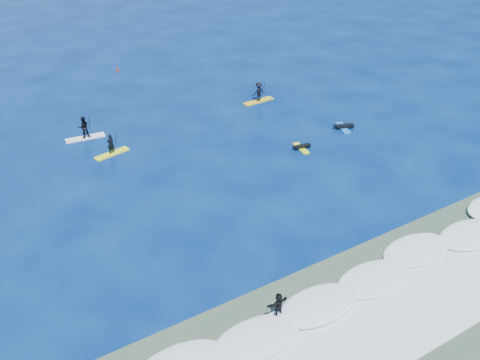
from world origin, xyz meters
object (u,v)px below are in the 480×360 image
prone_paddler_near (301,147)px  prone_paddler_far (343,127)px  sup_paddler_center (84,129)px  marker_buoy (117,69)px  wave_surfer (278,306)px  sup_paddler_right (259,93)px  sup_paddler_left (111,147)px

prone_paddler_near → prone_paddler_far: prone_paddler_far is taller
sup_paddler_center → marker_buoy: (8.23, 14.24, -0.60)m
wave_surfer → marker_buoy: size_ratio=3.57×
sup_paddler_right → wave_surfer: sup_paddler_right is taller
prone_paddler_near → prone_paddler_far: size_ratio=0.87×
prone_paddler_near → marker_buoy: marker_buoy is taller
sup_paddler_right → marker_buoy: sup_paddler_right is taller
sup_paddler_left → sup_paddler_right: sup_paddler_right is taller
sup_paddler_left → sup_paddler_right: (15.89, 2.82, 0.25)m
sup_paddler_center → prone_paddler_near: bearing=-31.2°
wave_surfer → sup_paddler_center: bearing=92.2°
prone_paddler_far → sup_paddler_center: bearing=84.1°
prone_paddler_near → prone_paddler_far: (5.45, 1.09, 0.02)m
sup_paddler_center → sup_paddler_right: sup_paddler_center is taller
sup_paddler_center → wave_surfer: (1.96, -25.38, -0.02)m
sup_paddler_left → wave_surfer: sup_paddler_left is taller
sup_paddler_left → wave_surfer: 21.52m
prone_paddler_near → prone_paddler_far: bearing=-69.6°
prone_paddler_far → sup_paddler_right: bearing=39.4°
sup_paddler_left → wave_surfer: (1.04, -21.49, 0.20)m
sup_paddler_left → prone_paddler_far: bearing=-29.2°
prone_paddler_far → prone_paddler_near: bearing=122.2°
sup_paddler_center → prone_paddler_near: sup_paddler_center is taller
prone_paddler_far → marker_buoy: bearing=46.4°
sup_paddler_center → sup_paddler_right: 16.84m
prone_paddler_far → wave_surfer: (-17.85, -15.37, 0.67)m
sup_paddler_left → wave_surfer: bearing=-98.5°
sup_paddler_center → wave_surfer: bearing=-79.1°
sup_paddler_right → prone_paddler_near: 10.36m
sup_paddler_left → prone_paddler_far: 19.86m
sup_paddler_right → prone_paddler_far: 9.46m
sup_paddler_center → wave_surfer: sup_paddler_center is taller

